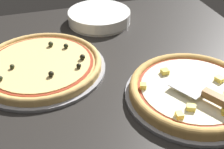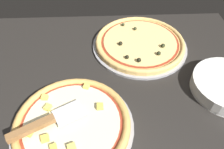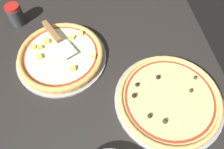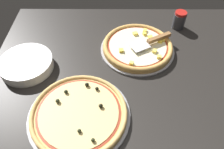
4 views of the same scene
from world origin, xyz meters
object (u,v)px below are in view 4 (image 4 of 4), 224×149
plate_stack (27,64)px  pizza_back (79,113)px  pizza_front (138,46)px  serving_spatula (155,39)px  parmesan_shaker (179,20)px

plate_stack → pizza_back: bearing=136.2°
pizza_front → serving_spatula: size_ratio=1.62×
pizza_back → plate_stack: (27.84, -26.71, 0.19)cm
serving_spatula → pizza_back: bearing=49.7°
pizza_back → parmesan_shaker: 78.40cm
plate_stack → pizza_front: bearing=-166.6°
pizza_back → parmesan_shaker: (-51.09, -59.41, 2.65)cm
pizza_front → pizza_back: (26.25, 39.61, -0.34)cm
pizza_back → serving_spatula: size_ratio=1.75×
serving_spatula → plate_stack: bearing=13.3°
pizza_back → parmesan_shaker: parmesan_shaker is taller
pizza_back → serving_spatula: bearing=-130.3°
pizza_front → plate_stack: 55.61cm
pizza_front → plate_stack: size_ratio=1.42×
pizza_back → parmesan_shaker: size_ratio=3.88×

